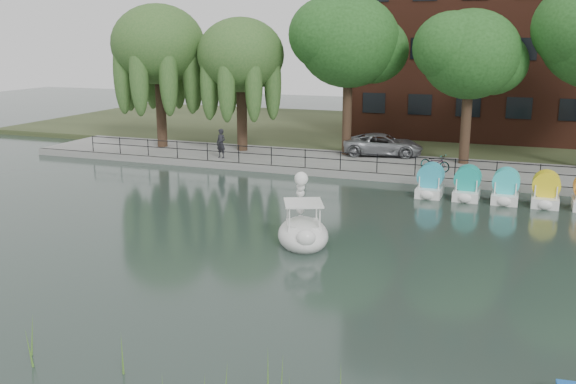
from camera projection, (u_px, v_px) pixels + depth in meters
The scene contains 16 objects.
ground_plane at pixel (234, 252), 22.50m from camera, with size 120.00×120.00×0.00m, color #2F3D38.
promenade at pixel (353, 164), 37.00m from camera, with size 40.00×6.00×0.40m, color gray.
kerb at pixel (339, 174), 34.32m from camera, with size 40.00×0.25×0.40m, color gray.
land_strip at pixel (401, 132), 49.73m from camera, with size 60.00×22.00×0.36m, color #47512D.
railing at pixel (340, 156), 34.28m from camera, with size 32.00×0.05×1.00m.
apartment_building at pixel (505, 8), 45.14m from camera, with size 20.00×10.07×18.00m.
willow_left at pixel (158, 45), 40.36m from camera, with size 5.88×5.88×9.01m.
willow_mid at pixel (241, 56), 39.07m from camera, with size 5.32×5.32×8.15m.
broadleaf_center at pixel (349, 42), 37.55m from camera, with size 6.00×6.00×9.25m.
broadleaf_right at pixel (470, 55), 34.84m from camera, with size 5.40×5.40×8.32m.
minivan at pixel (383, 143), 38.48m from camera, with size 5.41×2.49×1.51m, color gray.
bicycle at pixel (435, 162), 34.05m from camera, with size 1.72×0.60×1.00m, color gray.
pedestrian at pixel (221, 141), 37.63m from camera, with size 0.71×0.48×1.98m, color black.
swan_boat at pixel (303, 229), 23.35m from camera, with size 2.86×3.41×2.47m.
pedal_boat_row at pixel (525, 190), 28.92m from camera, with size 9.65×1.70×1.40m.
reed_bank at pixel (122, 377), 13.04m from camera, with size 24.00×2.40×1.20m.
Camera 1 is at (9.34, -19.33, 7.33)m, focal length 40.00 mm.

